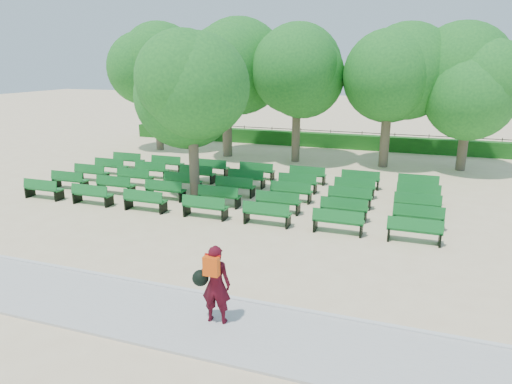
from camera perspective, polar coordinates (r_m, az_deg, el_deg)
ground at (r=17.15m, az=-2.80°, el=-2.28°), size 120.00×120.00×0.00m
paving at (r=11.20m, az=-17.52°, el=-13.37°), size 30.00×2.20×0.06m
curb at (r=12.01m, az=-14.24°, el=-10.89°), size 30.00×0.12×0.10m
hedge at (r=30.12m, az=7.26°, el=6.51°), size 26.00×0.70×0.90m
fence at (r=30.58m, az=7.39°, el=5.79°), size 26.00×0.10×1.02m
tree_line at (r=26.37m, az=5.37°, el=4.21°), size 21.80×6.80×7.04m
bench_array at (r=18.98m, az=-2.66°, el=-0.18°), size 1.65×0.55×1.03m
tree_among at (r=17.82m, az=-8.05°, el=11.34°), size 4.21×4.21×5.88m
person at (r=9.70m, az=-5.21°, el=-11.26°), size 0.83×0.51×1.73m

